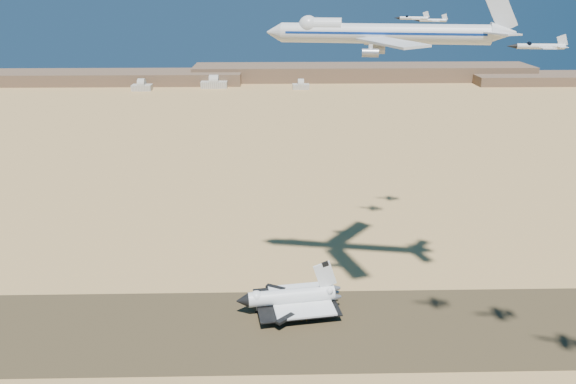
{
  "coord_description": "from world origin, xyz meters",
  "views": [
    {
      "loc": [
        10.41,
        -168.36,
        114.45
      ],
      "look_at": [
        14.49,
        8.0,
        48.48
      ],
      "focal_mm": 35.0,
      "sensor_mm": 36.0,
      "label": 1
    }
  ],
  "objects_px": {
    "shuttle": "(291,298)",
    "chase_jet_e": "(432,20)",
    "crew_b": "(302,319)",
    "crew_a": "(307,319)",
    "chase_jet_a": "(539,46)",
    "carrier_747": "(376,33)",
    "crew_c": "(316,316)",
    "chase_jet_d": "(413,18)"
  },
  "relations": [
    {
      "from": "carrier_747",
      "to": "crew_a",
      "type": "distance_m",
      "value": 101.55
    },
    {
      "from": "shuttle",
      "to": "carrier_747",
      "type": "bearing_deg",
      "value": 3.31
    },
    {
      "from": "shuttle",
      "to": "chase_jet_e",
      "type": "height_order",
      "value": "chase_jet_e"
    },
    {
      "from": "chase_jet_d",
      "to": "crew_a",
      "type": "bearing_deg",
      "value": -114.39
    },
    {
      "from": "shuttle",
      "to": "crew_a",
      "type": "height_order",
      "value": "shuttle"
    },
    {
      "from": "crew_a",
      "to": "chase_jet_a",
      "type": "bearing_deg",
      "value": -145.84
    },
    {
      "from": "crew_c",
      "to": "chase_jet_e",
      "type": "relative_size",
      "value": 0.12
    },
    {
      "from": "carrier_747",
      "to": "chase_jet_e",
      "type": "bearing_deg",
      "value": 70.3
    },
    {
      "from": "carrier_747",
      "to": "chase_jet_d",
      "type": "relative_size",
      "value": 5.88
    },
    {
      "from": "chase_jet_a",
      "to": "crew_b",
      "type": "bearing_deg",
      "value": 150.33
    },
    {
      "from": "carrier_747",
      "to": "chase_jet_d",
      "type": "height_order",
      "value": "carrier_747"
    },
    {
      "from": "crew_a",
      "to": "crew_c",
      "type": "relative_size",
      "value": 1.03
    },
    {
      "from": "crew_b",
      "to": "chase_jet_e",
      "type": "xyz_separation_m",
      "value": [
        57.85,
        73.6,
        98.61
      ]
    },
    {
      "from": "carrier_747",
      "to": "chase_jet_a",
      "type": "xyz_separation_m",
      "value": [
        30.04,
        -50.82,
        1.18
      ]
    },
    {
      "from": "shuttle",
      "to": "crew_c",
      "type": "relative_size",
      "value": 23.02
    },
    {
      "from": "chase_jet_d",
      "to": "carrier_747",
      "type": "bearing_deg",
      "value": -103.5
    },
    {
      "from": "shuttle",
      "to": "chase_jet_d",
      "type": "bearing_deg",
      "value": 36.76
    },
    {
      "from": "crew_a",
      "to": "chase_jet_e",
      "type": "relative_size",
      "value": 0.13
    },
    {
      "from": "shuttle",
      "to": "crew_b",
      "type": "relative_size",
      "value": 23.41
    },
    {
      "from": "carrier_747",
      "to": "chase_jet_a",
      "type": "height_order",
      "value": "carrier_747"
    },
    {
      "from": "crew_a",
      "to": "chase_jet_e",
      "type": "distance_m",
      "value": 135.4
    },
    {
      "from": "crew_b",
      "to": "crew_c",
      "type": "height_order",
      "value": "crew_c"
    },
    {
      "from": "shuttle",
      "to": "crew_a",
      "type": "xyz_separation_m",
      "value": [
        5.61,
        -7.62,
        -4.24
      ]
    },
    {
      "from": "shuttle",
      "to": "chase_jet_e",
      "type": "bearing_deg",
      "value": 38.28
    },
    {
      "from": "crew_a",
      "to": "crew_b",
      "type": "bearing_deg",
      "value": 58.97
    },
    {
      "from": "chase_jet_a",
      "to": "crew_c",
      "type": "bearing_deg",
      "value": 146.29
    },
    {
      "from": "crew_a",
      "to": "crew_c",
      "type": "bearing_deg",
      "value": -77.85
    },
    {
      "from": "crew_a",
      "to": "crew_b",
      "type": "relative_size",
      "value": 1.05
    },
    {
      "from": "chase_jet_a",
      "to": "carrier_747",
      "type": "bearing_deg",
      "value": 125.82
    },
    {
      "from": "shuttle",
      "to": "chase_jet_e",
      "type": "distance_m",
      "value": 130.79
    },
    {
      "from": "shuttle",
      "to": "crew_b",
      "type": "distance_m",
      "value": 9.31
    },
    {
      "from": "carrier_747",
      "to": "crew_c",
      "type": "xyz_separation_m",
      "value": [
        -18.73,
        -11.4,
        -98.21
      ]
    },
    {
      "from": "crew_a",
      "to": "crew_c",
      "type": "height_order",
      "value": "crew_a"
    },
    {
      "from": "carrier_747",
      "to": "chase_jet_e",
      "type": "distance_m",
      "value": 69.31
    },
    {
      "from": "chase_jet_d",
      "to": "crew_c",
      "type": "bearing_deg",
      "value": -113.24
    },
    {
      "from": "carrier_747",
      "to": "chase_jet_d",
      "type": "bearing_deg",
      "value": 73.45
    },
    {
      "from": "chase_jet_e",
      "to": "chase_jet_a",
      "type": "bearing_deg",
      "value": -83.41
    },
    {
      "from": "shuttle",
      "to": "carrier_747",
      "type": "height_order",
      "value": "carrier_747"
    },
    {
      "from": "shuttle",
      "to": "chase_jet_d",
      "type": "xyz_separation_m",
      "value": [
        49.83,
        50.76,
        96.13
      ]
    },
    {
      "from": "crew_b",
      "to": "chase_jet_a",
      "type": "xyz_separation_m",
      "value": [
        53.87,
        -37.59,
        99.41
      ]
    },
    {
      "from": "crew_c",
      "to": "chase_jet_a",
      "type": "xyz_separation_m",
      "value": [
        48.77,
        -39.42,
        99.39
      ]
    },
    {
      "from": "chase_jet_d",
      "to": "chase_jet_e",
      "type": "height_order",
      "value": "chase_jet_d"
    }
  ]
}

